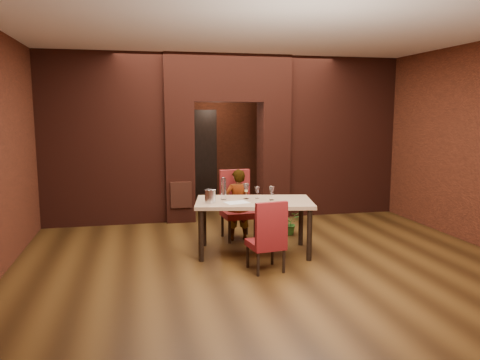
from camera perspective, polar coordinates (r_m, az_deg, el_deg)
The scene contains 25 objects.
floor at distance 7.57m, azimuth 1.36°, elevation -7.87°, with size 8.00×8.00×0.00m, color #452C11.
ceiling at distance 7.36m, azimuth 1.45°, elevation 16.83°, with size 7.00×8.00×0.04m, color silver.
wall_back at distance 11.21m, azimuth -3.53°, elevation 5.68°, with size 7.00×0.04×3.20m, color maroon.
wall_front at distance 3.56m, azimuth 17.04°, elevation -0.27°, with size 7.00×0.04×3.20m, color maroon.
wall_left at distance 7.29m, azimuth -26.42°, elevation 3.43°, with size 0.04×8.00×3.20m, color maroon.
wall_right at distance 8.81m, azimuth 24.16°, elevation 4.26°, with size 0.04×8.00×3.20m, color maroon.
pillar_left at distance 9.15m, azimuth -7.43°, elevation 2.21°, with size 0.55×0.55×2.30m, color maroon.
pillar_right at distance 9.50m, azimuth 4.07°, elevation 2.48°, with size 0.55×0.55×2.30m, color maroon.
lintel at distance 9.25m, azimuth -1.61°, elevation 12.27°, with size 2.45×0.55×0.90m, color maroon.
wing_wall_left at distance 9.10m, azimuth -16.41°, elevation 4.75°, with size 2.27×0.35×3.20m, color maroon.
wing_wall_right at distance 9.96m, azimuth 11.94°, elevation 5.19°, with size 2.27×0.35×3.20m, color maroon.
vent_panel at distance 8.94m, azimuth -7.18°, elevation -1.81°, with size 0.40×0.03×0.50m, color brown.
rear_door at distance 11.13m, azimuth -5.49°, elevation 2.80°, with size 0.90×0.08×2.10m, color black.
rear_door_frame at distance 11.09m, azimuth -5.46°, elevation 2.78°, with size 1.02×0.04×2.22m, color black.
dining_table at distance 7.05m, azimuth 1.70°, elevation -5.71°, with size 1.71×0.96×0.80m, color tan.
chair_far at distance 7.78m, azimuth -0.19°, elevation -3.10°, with size 0.52×0.52×1.14m, color maroon.
chair_near at distance 6.27m, azimuth 3.14°, elevation -6.74°, with size 0.44×0.44×0.96m, color maroon.
person_seated at distance 7.71m, azimuth -0.26°, elevation -3.04°, with size 0.43×0.28×1.18m, color white.
wine_glass_a at distance 7.07m, azimuth 0.75°, elevation -1.39°, with size 0.09×0.09×0.23m, color white, non-canonical shape.
wine_glass_b at distance 7.11m, azimuth 2.11°, elevation -1.54°, with size 0.07×0.07×0.18m, color white, non-canonical shape.
wine_glass_c at distance 6.99m, azimuth 3.87°, elevation -1.62°, with size 0.09×0.09×0.21m, color white, non-canonical shape.
tasting_sheet at distance 6.80m, azimuth -0.41°, elevation -2.76°, with size 0.33×0.24×0.00m, color silver.
wine_bucket at distance 6.77m, azimuth -3.65°, elevation -2.00°, with size 0.16×0.16×0.19m, color silver.
water_bottle at distance 7.02m, azimuth -2.01°, elevation -1.03°, with size 0.08×0.08×0.34m, color white.
potted_plant at distance 8.18m, azimuth 6.00°, elevation -5.23°, with size 0.36×0.32×0.40m, color #2A5C1E.
Camera 1 is at (-1.75, -7.06, 2.11)m, focal length 35.00 mm.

